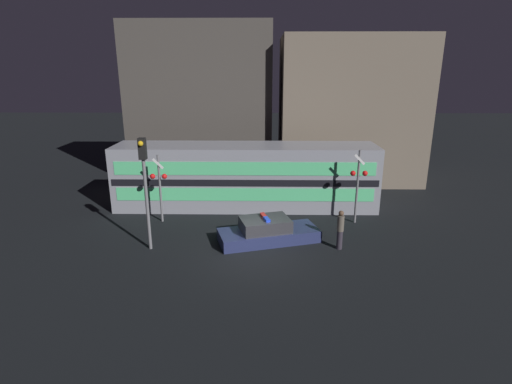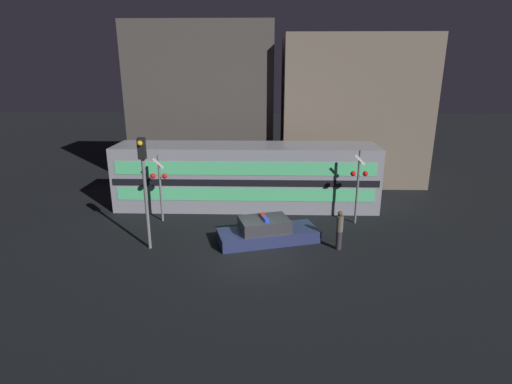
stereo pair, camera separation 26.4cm
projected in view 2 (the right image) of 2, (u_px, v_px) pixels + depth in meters
The scene contains 9 objects.
ground_plane at pixel (253, 255), 17.42m from camera, with size 120.00×120.00×0.00m, color black.
train at pixel (246, 176), 23.14m from camera, with size 14.93×2.93×3.66m.
police_car at pixel (267, 232), 18.70m from camera, with size 4.96×2.99×1.26m.
pedestrian at pixel (339, 230), 17.71m from camera, with size 0.31×0.31×1.82m.
crossing_signal_near at pixel (358, 181), 20.34m from camera, with size 0.89×0.34×3.89m.
crossing_signal_far at pixel (160, 183), 20.68m from camera, with size 0.89×0.34×3.59m.
traffic_light_corner at pixel (144, 176), 17.11m from camera, with size 0.30×0.46×5.03m.
building_left at pixel (203, 103), 28.79m from camera, with size 10.15×4.10×10.89m.
building_center at pixel (350, 110), 28.62m from camera, with size 9.75×6.59×9.96m.
Camera 2 is at (0.56, -15.84, 7.74)m, focal length 28.00 mm.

